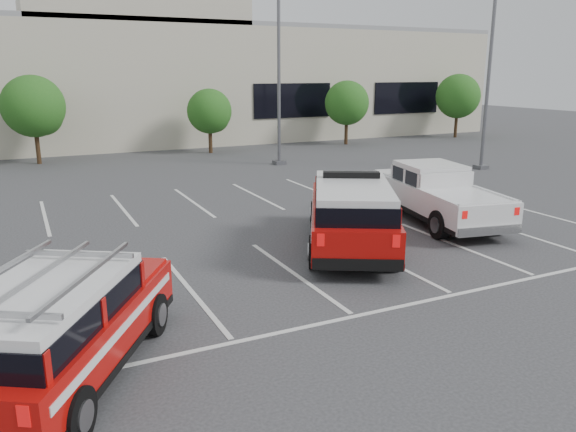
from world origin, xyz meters
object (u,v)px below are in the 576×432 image
object	(u,v)px
fire_chief_suv	(351,218)
ladder_suv	(62,334)
convention_building	(103,76)
tree_mid_left	(35,108)
tree_far_right	(458,98)
tree_mid_right	(211,113)
light_pole_mid	(279,68)
light_pole_right	(489,68)
white_pickup	(436,199)
tree_right	(348,104)

from	to	relation	value
fire_chief_suv	ladder_suv	size ratio (longest dim) A/B	1.17
convention_building	tree_mid_left	world-z (taller)	convention_building
tree_far_right	fire_chief_suv	xyz separation A→B (m)	(-22.64, -20.78, -2.16)
tree_far_right	fire_chief_suv	world-z (taller)	tree_far_right
tree_mid_right	ladder_suv	bearing A→B (deg)	-113.40
tree_far_right	light_pole_mid	bearing A→B (deg)	-161.52
light_pole_right	white_pickup	world-z (taller)	light_pole_right
tree_right	light_pole_right	distance (m)	12.32
light_pole_mid	light_pole_right	world-z (taller)	same
white_pickup	ladder_suv	bearing A→B (deg)	-144.94
light_pole_right	convention_building	bearing A→B (deg)	125.89
tree_right	fire_chief_suv	size ratio (longest dim) A/B	0.69
tree_mid_right	light_pole_right	world-z (taller)	light_pole_right
tree_mid_right	light_pole_mid	size ratio (longest dim) A/B	0.39
convention_building	tree_right	xyz separation A→B (m)	(14.91, -9.82, -1.95)
light_pole_right	white_pickup	xyz separation A→B (m)	(-9.26, -7.34, -4.42)
tree_mid_left	tree_far_right	world-z (taller)	same
tree_right	white_pickup	xyz separation A→B (m)	(-8.35, -19.38, -2.01)
fire_chief_suv	ladder_suv	distance (m)	9.11
convention_building	ladder_suv	distance (m)	35.42
tree_far_right	white_pickup	xyz separation A→B (m)	(-18.35, -19.38, -2.28)
light_pole_mid	ladder_suv	bearing A→B (deg)	-123.93
fire_chief_suv	ladder_suv	xyz separation A→B (m)	(-8.13, -4.11, -0.06)
convention_building	fire_chief_suv	size ratio (longest dim) A/B	9.31
ladder_suv	tree_far_right	bearing A→B (deg)	70.37
tree_mid_left	tree_mid_right	distance (m)	10.01
light_pole_mid	fire_chief_suv	distance (m)	16.01
ladder_suv	light_pole_mid	bearing A→B (deg)	87.47
convention_building	light_pole_mid	xyz separation A→B (m)	(6.82, -15.86, 0.47)
tree_far_right	ladder_suv	xyz separation A→B (m)	(-30.77, -24.89, -2.22)
tree_right	light_pole_right	bearing A→B (deg)	-85.69
light_pole_right	white_pickup	bearing A→B (deg)	-141.61
convention_building	tree_mid_left	distance (m)	11.19
light_pole_mid	ladder_suv	size ratio (longest dim) A/B	1.86
tree_mid_right	ladder_suv	distance (m)	27.17
tree_right	light_pole_mid	world-z (taller)	light_pole_mid
convention_building	tree_right	distance (m)	17.96
tree_mid_right	light_pole_mid	distance (m)	6.88
white_pickup	tree_mid_right	bearing A→B (deg)	106.00
tree_far_right	tree_mid_left	bearing A→B (deg)	180.00
tree_far_right	ladder_suv	size ratio (longest dim) A/B	0.88
tree_right	light_pole_right	xyz separation A→B (m)	(0.91, -12.05, 2.41)
tree_mid_left	ladder_suv	xyz separation A→B (m)	(-0.77, -24.89, -2.22)
tree_mid_right	tree_right	bearing A→B (deg)	0.00
white_pickup	tree_right	bearing A→B (deg)	77.83
tree_far_right	light_pole_mid	size ratio (longest dim) A/B	0.47
ladder_suv	convention_building	bearing A→B (deg)	111.82
convention_building	tree_far_right	size ratio (longest dim) A/B	12.38
light_pole_right	tree_mid_right	bearing A→B (deg)	132.17
light_pole_mid	light_pole_right	xyz separation A→B (m)	(9.00, -6.00, 0.00)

